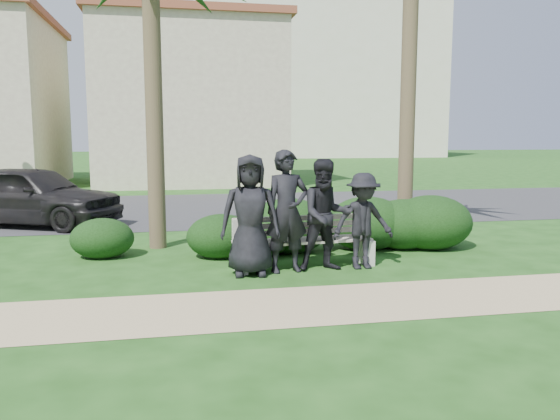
# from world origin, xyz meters

# --- Properties ---
(ground) EXTENTS (160.00, 160.00, 0.00)m
(ground) POSITION_xyz_m (0.00, 0.00, 0.00)
(ground) COLOR #1C4513
(ground) RESTS_ON ground
(footpath) EXTENTS (30.00, 1.60, 0.01)m
(footpath) POSITION_xyz_m (0.00, -1.80, 0.00)
(footpath) COLOR tan
(footpath) RESTS_ON ground
(asphalt_street) EXTENTS (160.00, 8.00, 0.01)m
(asphalt_street) POSITION_xyz_m (0.00, 8.00, 0.00)
(asphalt_street) COLOR #2D2D30
(asphalt_street) RESTS_ON ground
(stucco_bldg_right) EXTENTS (8.40, 8.40, 7.30)m
(stucco_bldg_right) POSITION_xyz_m (-1.00, 18.00, 3.66)
(stucco_bldg_right) COLOR tan
(stucco_bldg_right) RESTS_ON ground
(hotel_tower) EXTENTS (26.00, 18.00, 37.30)m
(hotel_tower) POSITION_xyz_m (14.00, 55.00, 13.41)
(hotel_tower) COLOR beige
(hotel_tower) RESTS_ON ground
(park_bench) EXTENTS (2.30, 0.71, 0.79)m
(park_bench) POSITION_xyz_m (0.26, 0.19, 0.36)
(park_bench) COLOR #AFA593
(park_bench) RESTS_ON ground
(man_a) EXTENTS (0.95, 0.67, 1.83)m
(man_a) POSITION_xyz_m (-0.65, -0.15, 0.91)
(man_a) COLOR black
(man_a) RESTS_ON ground
(man_b) EXTENTS (0.75, 0.55, 1.89)m
(man_b) POSITION_xyz_m (-0.07, -0.08, 0.95)
(man_b) COLOR black
(man_b) RESTS_ON ground
(man_c) EXTENTS (0.87, 0.69, 1.75)m
(man_c) POSITION_xyz_m (0.55, -0.09, 0.88)
(man_c) COLOR black
(man_c) RESTS_ON ground
(man_d) EXTENTS (1.00, 0.60, 1.53)m
(man_d) POSITION_xyz_m (1.15, -0.09, 0.76)
(man_d) COLOR black
(man_d) RESTS_ON ground
(hedge_a) EXTENTS (1.09, 0.90, 0.71)m
(hedge_a) POSITION_xyz_m (-3.02, 1.55, 0.35)
(hedge_a) COLOR black
(hedge_a) RESTS_ON ground
(hedge_b) EXTENTS (1.20, 0.99, 0.78)m
(hedge_b) POSITION_xyz_m (-0.99, 1.17, 0.39)
(hedge_b) COLOR black
(hedge_b) RESTS_ON ground
(hedge_c) EXTENTS (1.05, 0.87, 0.69)m
(hedge_c) POSITION_xyz_m (-0.28, 1.14, 0.34)
(hedge_c) COLOR black
(hedge_c) RESTS_ON ground
(hedge_d) EXTENTS (1.56, 1.29, 1.02)m
(hedge_d) POSITION_xyz_m (0.27, 1.41, 0.51)
(hedge_d) COLOR black
(hedge_d) RESTS_ON ground
(hedge_e) EXTENTS (1.59, 1.31, 1.04)m
(hedge_e) POSITION_xyz_m (2.96, 1.22, 0.52)
(hedge_e) COLOR black
(hedge_e) RESTS_ON ground
(hedge_f) EXTENTS (1.47, 1.21, 0.96)m
(hedge_f) POSITION_xyz_m (2.46, 1.33, 0.48)
(hedge_f) COLOR black
(hedge_f) RESTS_ON ground
(hedge_extra) EXTENTS (1.56, 1.29, 1.02)m
(hedge_extra) POSITION_xyz_m (1.77, 1.41, 0.51)
(hedge_extra) COLOR black
(hedge_extra) RESTS_ON ground
(car_a) EXTENTS (4.57, 3.32, 1.45)m
(car_a) POSITION_xyz_m (-5.09, 5.47, 0.72)
(car_a) COLOR black
(car_a) RESTS_ON ground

